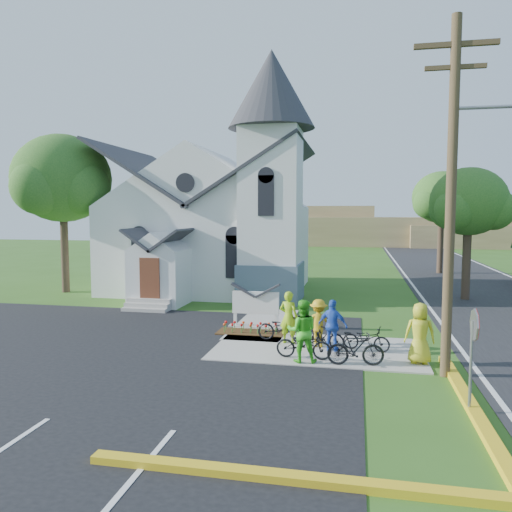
% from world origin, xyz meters
% --- Properties ---
extents(ground, '(120.00, 120.00, 0.00)m').
position_xyz_m(ground, '(0.00, 0.00, 0.00)').
color(ground, '#305819').
rests_on(ground, ground).
extents(parking_lot, '(20.00, 16.00, 0.02)m').
position_xyz_m(parking_lot, '(-7.00, -2.00, 0.01)').
color(parking_lot, black).
rests_on(parking_lot, ground).
extents(road, '(8.00, 90.00, 0.02)m').
position_xyz_m(road, '(10.00, 15.00, 0.01)').
color(road, black).
rests_on(road, ground).
extents(sidewalk, '(7.00, 4.00, 0.05)m').
position_xyz_m(sidewalk, '(1.50, 0.50, 0.03)').
color(sidewalk, '#A8A298').
rests_on(sidewalk, ground).
extents(church, '(12.35, 12.00, 13.00)m').
position_xyz_m(church, '(-5.48, 12.48, 5.25)').
color(church, white).
rests_on(church, ground).
extents(church_sign, '(2.20, 0.40, 1.70)m').
position_xyz_m(church_sign, '(-1.20, 3.20, 1.03)').
color(church_sign, '#A8A298').
rests_on(church_sign, ground).
extents(flower_bed, '(2.60, 1.10, 0.07)m').
position_xyz_m(flower_bed, '(-1.20, 2.30, 0.04)').
color(flower_bed, '#3C2510').
rests_on(flower_bed, ground).
extents(utility_pole, '(3.45, 0.28, 10.00)m').
position_xyz_m(utility_pole, '(5.36, -1.50, 5.40)').
color(utility_pole, '#463623').
rests_on(utility_pole, ground).
extents(stop_sign, '(0.11, 0.76, 2.48)m').
position_xyz_m(stop_sign, '(5.43, -4.20, 1.78)').
color(stop_sign, gray).
rests_on(stop_sign, ground).
extents(tree_lot_corner, '(5.60, 5.60, 9.15)m').
position_xyz_m(tree_lot_corner, '(-14.00, 10.00, 6.60)').
color(tree_lot_corner, '#3B2820').
rests_on(tree_lot_corner, ground).
extents(tree_road_near, '(4.00, 4.00, 7.05)m').
position_xyz_m(tree_road_near, '(8.50, 12.00, 5.21)').
color(tree_road_near, '#3B2820').
rests_on(tree_road_near, ground).
extents(tree_road_mid, '(4.40, 4.40, 7.80)m').
position_xyz_m(tree_road_mid, '(9.00, 24.00, 5.78)').
color(tree_road_mid, '#3B2820').
rests_on(tree_road_mid, ground).
extents(distant_hills, '(61.00, 10.00, 5.60)m').
position_xyz_m(distant_hills, '(3.36, 56.33, 2.17)').
color(distant_hills, olive).
rests_on(distant_hills, ground).
extents(cyclist_0, '(0.78, 0.62, 1.87)m').
position_xyz_m(cyclist_0, '(0.44, 0.98, 0.98)').
color(cyclist_0, '#8AB915').
rests_on(cyclist_0, sidewalk).
extents(bike_0, '(1.89, 0.87, 0.96)m').
position_xyz_m(bike_0, '(0.18, 1.22, 0.53)').
color(bike_0, black).
rests_on(bike_0, sidewalk).
extents(cyclist_1, '(1.02, 0.83, 1.94)m').
position_xyz_m(cyclist_1, '(1.15, -1.10, 1.02)').
color(cyclist_1, green).
rests_on(cyclist_1, sidewalk).
extents(bike_1, '(1.55, 0.99, 0.91)m').
position_xyz_m(bike_1, '(1.73, 0.55, 0.50)').
color(bike_1, black).
rests_on(bike_1, sidewalk).
extents(cyclist_2, '(1.10, 0.73, 1.73)m').
position_xyz_m(cyclist_2, '(2.02, 0.32, 0.92)').
color(cyclist_2, blue).
rests_on(cyclist_2, sidewalk).
extents(bike_2, '(1.81, 0.75, 0.93)m').
position_xyz_m(bike_2, '(1.17, -0.77, 0.51)').
color(bike_2, black).
rests_on(bike_2, sidewalk).
extents(cyclist_3, '(1.07, 0.62, 1.64)m').
position_xyz_m(cyclist_3, '(1.51, 0.77, 0.87)').
color(cyclist_3, gold).
rests_on(cyclist_3, sidewalk).
extents(bike_3, '(1.76, 0.68, 1.03)m').
position_xyz_m(bike_3, '(2.78, -1.16, 0.57)').
color(bike_3, black).
rests_on(bike_3, sidewalk).
extents(cyclist_4, '(0.92, 0.60, 1.88)m').
position_xyz_m(cyclist_4, '(4.70, -0.53, 0.99)').
color(cyclist_4, gold).
rests_on(cyclist_4, sidewalk).
extents(bike_4, '(1.66, 0.90, 0.83)m').
position_xyz_m(bike_4, '(3.12, 0.56, 0.46)').
color(bike_4, black).
rests_on(bike_4, sidewalk).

